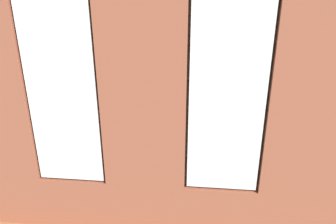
% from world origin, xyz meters
% --- Properties ---
extents(ground_plane, '(7.01, 5.46, 0.10)m').
position_xyz_m(ground_plane, '(0.00, 0.00, -0.05)').
color(ground_plane, '#99663D').
extents(brick_wall_with_windows, '(6.41, 0.30, 3.20)m').
position_xyz_m(brick_wall_with_windows, '(-0.00, 2.35, 1.56)').
color(brick_wall_with_windows, '#9E5138').
rests_on(brick_wall_with_windows, ground_plane).
extents(white_wall_right, '(0.10, 4.46, 3.20)m').
position_xyz_m(white_wall_right, '(3.16, 0.20, 1.60)').
color(white_wall_right, silver).
rests_on(white_wall_right, ground_plane).
extents(couch_by_window, '(1.88, 0.87, 0.80)m').
position_xyz_m(couch_by_window, '(0.36, 1.70, 0.33)').
color(couch_by_window, black).
rests_on(couch_by_window, ground_plane).
extents(couch_left, '(0.91, 1.89, 0.80)m').
position_xyz_m(couch_left, '(-2.51, 0.35, 0.33)').
color(couch_left, black).
rests_on(couch_left, ground_plane).
extents(coffee_table, '(1.22, 0.86, 0.43)m').
position_xyz_m(coffee_table, '(-0.26, 0.08, 0.38)').
color(coffee_table, tan).
rests_on(coffee_table, ground_plane).
extents(cup_ceramic, '(0.07, 0.07, 0.08)m').
position_xyz_m(cup_ceramic, '(0.10, 0.21, 0.47)').
color(cup_ceramic, '#33567F').
rests_on(cup_ceramic, coffee_table).
extents(candle_jar, '(0.08, 0.08, 0.12)m').
position_xyz_m(candle_jar, '(-0.26, 0.08, 0.49)').
color(candle_jar, '#B7333D').
rests_on(candle_jar, coffee_table).
extents(table_plant_small, '(0.14, 0.14, 0.22)m').
position_xyz_m(table_plant_small, '(-0.36, 0.21, 0.55)').
color(table_plant_small, '#47423D').
rests_on(table_plant_small, coffee_table).
extents(remote_gray, '(0.09, 0.18, 0.02)m').
position_xyz_m(remote_gray, '(-0.11, -0.02, 0.44)').
color(remote_gray, '#59595B').
rests_on(remote_gray, coffee_table).
extents(media_console, '(1.23, 0.42, 0.48)m').
position_xyz_m(media_console, '(2.86, 0.56, 0.24)').
color(media_console, black).
rests_on(media_console, ground_plane).
extents(tv_flatscreen, '(0.93, 0.20, 0.63)m').
position_xyz_m(tv_flatscreen, '(2.86, 0.55, 0.80)').
color(tv_flatscreen, black).
rests_on(tv_flatscreen, media_console).
extents(papasan_chair, '(1.04, 1.04, 0.67)m').
position_xyz_m(papasan_chair, '(-0.16, -1.55, 0.43)').
color(papasan_chair, olive).
rests_on(papasan_chair, ground_plane).
extents(potted_plant_beside_window_right, '(0.72, 0.76, 1.29)m').
position_xyz_m(potted_plant_beside_window_right, '(1.92, 1.81, 0.66)').
color(potted_plant_beside_window_right, beige).
rests_on(potted_plant_beside_window_right, ground_plane).
extents(potted_plant_foreground_right, '(0.93, 0.97, 1.36)m').
position_xyz_m(potted_plant_foreground_right, '(2.57, -1.69, 0.72)').
color(potted_plant_foreground_right, '#9E5638').
rests_on(potted_plant_foreground_right, ground_plane).
extents(potted_plant_near_tv, '(0.65, 0.65, 0.96)m').
position_xyz_m(potted_plant_near_tv, '(2.31, 1.62, 0.64)').
color(potted_plant_near_tv, '#9E5638').
rests_on(potted_plant_near_tv, ground_plane).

